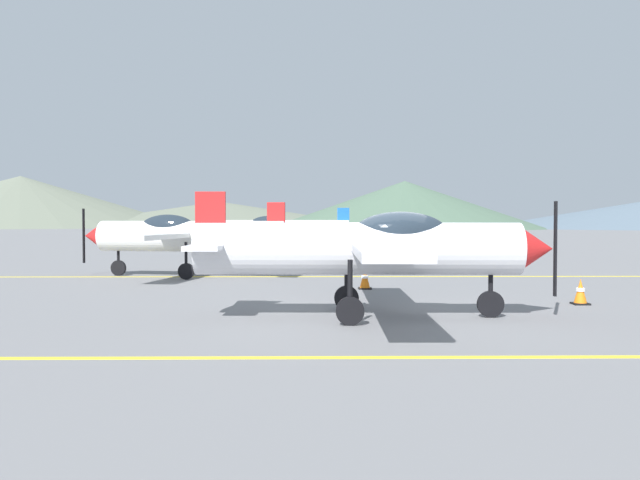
{
  "coord_description": "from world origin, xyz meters",
  "views": [
    {
      "loc": [
        -1.26,
        -14.14,
        1.96
      ],
      "look_at": [
        -0.96,
        10.0,
        1.2
      ],
      "focal_mm": 38.2,
      "sensor_mm": 36.0,
      "label": 1
    }
  ],
  "objects_px": {
    "airplane_near": "(372,247)",
    "traffic_cone_side": "(365,279)",
    "airplane_mid": "(184,235)",
    "traffic_cone_front": "(580,292)",
    "airplane_far": "(280,230)"
  },
  "relations": [
    {
      "from": "airplane_near",
      "to": "traffic_cone_side",
      "type": "height_order",
      "value": "airplane_near"
    },
    {
      "from": "airplane_mid",
      "to": "traffic_cone_front",
      "type": "bearing_deg",
      "value": -35.99
    },
    {
      "from": "airplane_mid",
      "to": "traffic_cone_front",
      "type": "distance_m",
      "value": 12.97
    },
    {
      "from": "airplane_mid",
      "to": "traffic_cone_front",
      "type": "height_order",
      "value": "airplane_mid"
    },
    {
      "from": "airplane_near",
      "to": "airplane_far",
      "type": "distance_m",
      "value": 21.04
    },
    {
      "from": "airplane_near",
      "to": "traffic_cone_front",
      "type": "relative_size",
      "value": 14.08
    },
    {
      "from": "airplane_mid",
      "to": "traffic_cone_front",
      "type": "relative_size",
      "value": 14.14
    },
    {
      "from": "airplane_mid",
      "to": "traffic_cone_front",
      "type": "xyz_separation_m",
      "value": [
        10.46,
        -7.6,
        -1.12
      ]
    },
    {
      "from": "airplane_near",
      "to": "airplane_mid",
      "type": "distance_m",
      "value": 11.02
    },
    {
      "from": "airplane_near",
      "to": "traffic_cone_side",
      "type": "distance_m",
      "value": 5.52
    },
    {
      "from": "airplane_near",
      "to": "airplane_far",
      "type": "xyz_separation_m",
      "value": [
        -2.79,
        20.85,
        0.0
      ]
    },
    {
      "from": "airplane_near",
      "to": "airplane_far",
      "type": "height_order",
      "value": "same"
    },
    {
      "from": "airplane_mid",
      "to": "traffic_cone_side",
      "type": "height_order",
      "value": "airplane_mid"
    },
    {
      "from": "airplane_far",
      "to": "traffic_cone_side",
      "type": "xyz_separation_m",
      "value": [
        3.08,
        -15.46,
        -1.12
      ]
    },
    {
      "from": "airplane_near",
      "to": "traffic_cone_front",
      "type": "bearing_deg",
      "value": 21.45
    }
  ]
}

